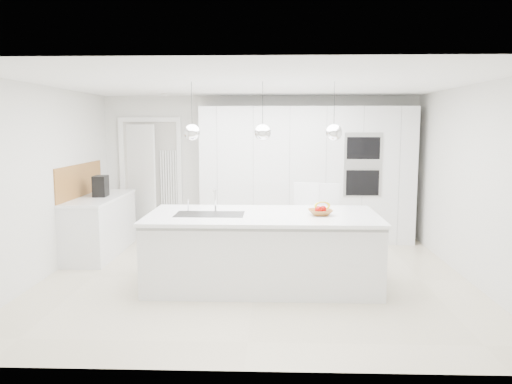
{
  "coord_description": "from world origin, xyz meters",
  "views": [
    {
      "loc": [
        0.23,
        -6.32,
        1.98
      ],
      "look_at": [
        0.0,
        0.3,
        1.1
      ],
      "focal_mm": 35.0,
      "sensor_mm": 36.0,
      "label": 1
    }
  ],
  "objects_px": {
    "island_base": "(262,252)",
    "bar_stool_right": "(327,225)",
    "fruit_bowl": "(320,212)",
    "bar_stool_left": "(307,225)",
    "espresso_machine": "(101,186)"
  },
  "relations": [
    {
      "from": "island_base",
      "to": "espresso_machine",
      "type": "bearing_deg",
      "value": 148.94
    },
    {
      "from": "bar_stool_left",
      "to": "bar_stool_right",
      "type": "bearing_deg",
      "value": 7.07
    },
    {
      "from": "island_base",
      "to": "bar_stool_right",
      "type": "relative_size",
      "value": 2.44
    },
    {
      "from": "bar_stool_left",
      "to": "bar_stool_right",
      "type": "distance_m",
      "value": 0.29
    },
    {
      "from": "island_base",
      "to": "bar_stool_left",
      "type": "height_order",
      "value": "bar_stool_left"
    },
    {
      "from": "espresso_machine",
      "to": "bar_stool_left",
      "type": "relative_size",
      "value": 0.28
    },
    {
      "from": "bar_stool_left",
      "to": "bar_stool_right",
      "type": "relative_size",
      "value": 1.01
    },
    {
      "from": "island_base",
      "to": "bar_stool_right",
      "type": "xyz_separation_m",
      "value": [
        0.9,
        0.99,
        0.14
      ]
    },
    {
      "from": "island_base",
      "to": "fruit_bowl",
      "type": "height_order",
      "value": "fruit_bowl"
    },
    {
      "from": "island_base",
      "to": "fruit_bowl",
      "type": "relative_size",
      "value": 9.62
    },
    {
      "from": "fruit_bowl",
      "to": "bar_stool_left",
      "type": "height_order",
      "value": "bar_stool_left"
    },
    {
      "from": "espresso_machine",
      "to": "bar_stool_right",
      "type": "xyz_separation_m",
      "value": [
        3.43,
        -0.54,
        -0.49
      ]
    },
    {
      "from": "espresso_machine",
      "to": "bar_stool_right",
      "type": "bearing_deg",
      "value": -13.37
    },
    {
      "from": "fruit_bowl",
      "to": "bar_stool_left",
      "type": "relative_size",
      "value": 0.25
    },
    {
      "from": "fruit_bowl",
      "to": "bar_stool_right",
      "type": "height_order",
      "value": "bar_stool_right"
    }
  ]
}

